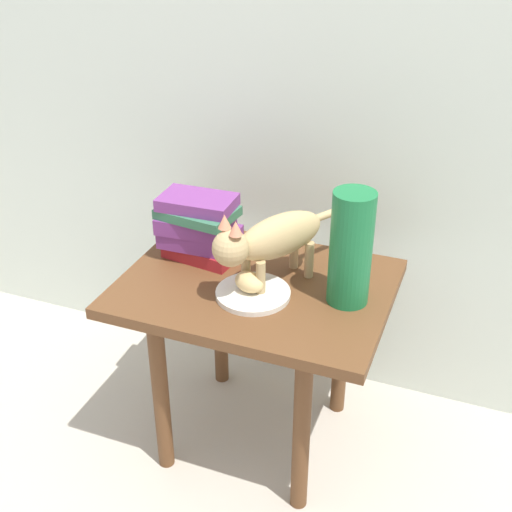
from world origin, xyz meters
TOP-DOWN VIEW (x-y plane):
  - ground_plane at (0.00, 0.00)m, footprint 6.00×6.00m
  - back_panel at (0.00, 0.38)m, footprint 4.00×0.04m
  - side_table at (0.00, 0.00)m, footprint 0.69×0.52m
  - plate at (0.01, -0.06)m, footprint 0.19×0.19m
  - bread_roll at (0.01, -0.06)m, footprint 0.10×0.08m
  - cat at (0.04, 0.01)m, footprint 0.28×0.42m
  - book_stack at (-0.19, 0.08)m, footprint 0.22×0.16m
  - green_vase at (0.24, 0.01)m, footprint 0.10×0.10m

SIDE VIEW (x-z plane):
  - ground_plane at x=0.00m, z-range 0.00..0.00m
  - side_table at x=0.00m, z-range 0.18..0.71m
  - plate at x=0.01m, z-range 0.53..0.54m
  - bread_roll at x=0.01m, z-range 0.54..0.59m
  - book_stack at x=-0.19m, z-range 0.53..0.71m
  - cat at x=0.04m, z-range 0.55..0.77m
  - green_vase at x=0.24m, z-range 0.53..0.82m
  - back_panel at x=0.00m, z-range 0.00..2.20m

